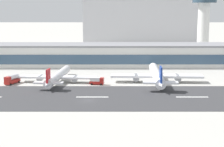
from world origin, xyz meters
TOP-DOWN VIEW (x-y plane):
  - ground_plane at (0.00, 0.00)m, footprint 1400.00×1400.00m
  - runway_strip at (0.00, 5.36)m, footprint 800.00×37.98m
  - runway_centreline_dash_4 at (1.25, 5.36)m, footprint 12.00×1.20m
  - runway_centreline_dash_5 at (38.50, 5.36)m, footprint 12.00×1.20m
  - terminal_building at (7.39, 79.31)m, footprint 198.11×22.83m
  - control_tower at (71.76, 125.33)m, footprint 17.72×17.72m
  - distant_hotel_block at (33.93, 198.25)m, footprint 99.89×35.50m
  - airliner_red_tail_gate_1 at (-15.61, 31.63)m, footprint 35.56×41.82m
  - airliner_navy_tail_gate_2 at (28.53, 31.87)m, footprint 41.14×48.43m
  - service_box_truck_0 at (2.07, 27.34)m, footprint 6.32×3.49m
  - service_fuel_truck_1 at (-35.11, 29.28)m, footprint 5.42×8.87m

SIDE VIEW (x-z plane):
  - ground_plane at x=0.00m, z-range 0.00..0.00m
  - runway_strip at x=0.00m, z-range 0.00..0.08m
  - runway_centreline_dash_4 at x=1.25m, z-range 0.08..0.09m
  - runway_centreline_dash_5 at x=38.50m, z-range 0.08..0.09m
  - service_box_truck_0 at x=2.07m, z-range 0.16..3.41m
  - service_fuel_truck_1 at x=-35.11m, z-range 0.05..4.00m
  - airliner_red_tail_gate_1 at x=-15.61m, z-range -1.58..7.15m
  - airliner_navy_tail_gate_2 at x=28.53m, z-range -1.83..8.27m
  - terminal_building at x=7.39m, z-range 0.00..12.54m
  - distant_hotel_block at x=33.93m, z-range 0.00..45.60m
  - control_tower at x=71.76m, z-range 5.55..47.10m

